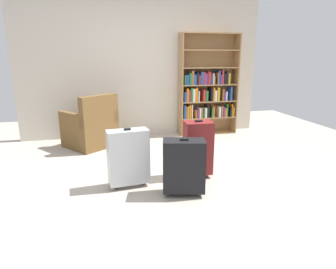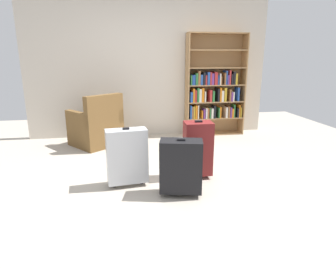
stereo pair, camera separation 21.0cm
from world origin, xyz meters
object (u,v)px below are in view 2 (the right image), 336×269
(mug, at_px, (128,140))
(suitcase_silver, at_px, (127,156))
(bookshelf, at_px, (214,89))
(armchair, at_px, (97,127))
(suitcase_dark_red, at_px, (198,148))
(suitcase_black, at_px, (181,166))

(mug, xyz_separation_m, suitcase_silver, (-0.06, -1.78, 0.32))
(bookshelf, xyz_separation_m, suitcase_silver, (-1.74, -2.15, -0.52))
(armchair, xyz_separation_m, suitcase_dark_red, (1.36, -1.62, 0.07))
(suitcase_black, bearing_deg, suitcase_dark_red, 55.29)
(bookshelf, distance_m, armchair, 2.32)
(bookshelf, relative_size, mug, 15.98)
(armchair, distance_m, suitcase_dark_red, 2.11)
(mug, bearing_deg, suitcase_black, -76.20)
(suitcase_black, bearing_deg, mug, 103.80)
(armchair, height_order, mug, armchair)
(suitcase_silver, bearing_deg, bookshelf, 51.02)
(bookshelf, xyz_separation_m, suitcase_black, (-1.16, -2.48, -0.55))
(suitcase_silver, bearing_deg, armchair, 105.20)
(bookshelf, height_order, suitcase_dark_red, bookshelf)
(bookshelf, height_order, armchair, bookshelf)
(mug, bearing_deg, suitcase_dark_red, -63.58)
(bookshelf, bearing_deg, suitcase_silver, -128.98)
(suitcase_dark_red, bearing_deg, suitcase_silver, -173.01)
(armchair, relative_size, mug, 8.20)
(bookshelf, height_order, suitcase_silver, bookshelf)
(mug, distance_m, suitcase_black, 2.20)
(bookshelf, xyz_separation_m, mug, (-1.68, -0.36, -0.84))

